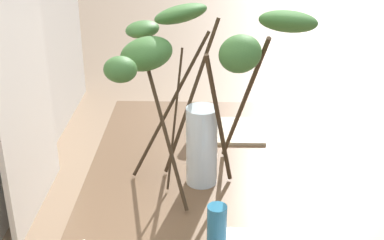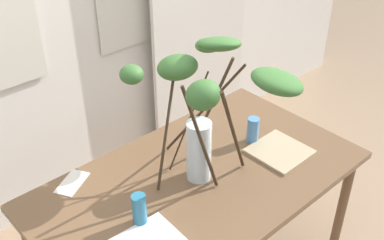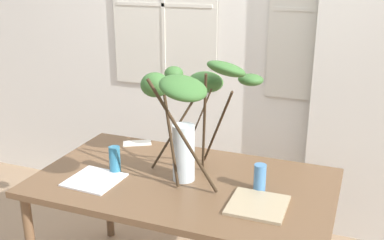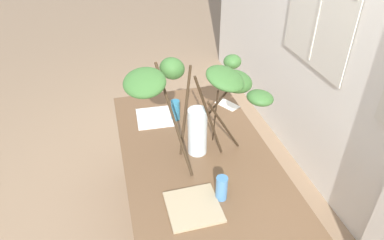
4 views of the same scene
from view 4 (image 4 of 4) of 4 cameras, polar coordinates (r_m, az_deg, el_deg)
ground at (r=2.67m, az=0.59°, el=-17.38°), size 14.00×14.00×0.00m
dining_table at (r=2.19m, az=0.69°, el=-6.50°), size 1.54×0.89×0.73m
vase_with_branches at (r=1.86m, az=1.65°, el=3.97°), size 0.60×0.76×0.66m
drinking_glass_blue_left at (r=2.39m, az=-2.72°, el=1.62°), size 0.06×0.06×0.14m
drinking_glass_blue_right at (r=1.83m, az=4.85°, el=-11.00°), size 0.06×0.06×0.14m
plate_square_left at (r=2.45m, az=-5.95°, el=0.45°), size 0.27×0.27×0.01m
plate_square_right at (r=1.82m, az=0.23°, el=-13.99°), size 0.27×0.27×0.01m
napkin_folded at (r=2.60m, az=5.79°, el=2.51°), size 0.20×0.17×0.00m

